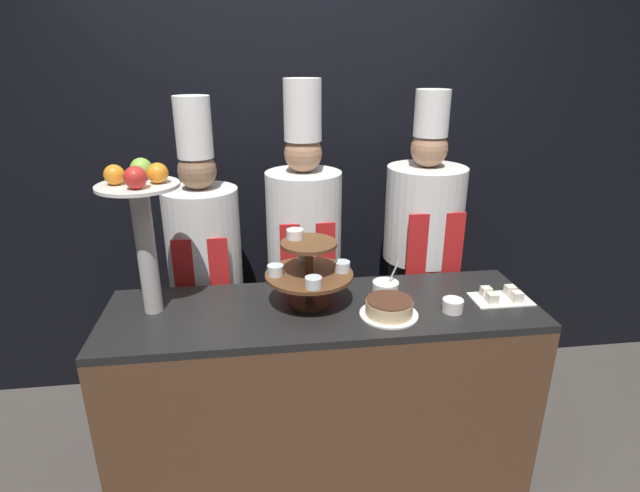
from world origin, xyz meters
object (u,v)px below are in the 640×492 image
(cup_white, at_px, (453,305))
(cake_round, at_px, (389,308))
(cake_square_tray, at_px, (501,296))
(chef_center_left, at_px, (304,250))
(serving_bowl_far, at_px, (386,287))
(chef_left, at_px, (205,262))
(fruit_pedestal, at_px, (142,213))
(tiered_stand, at_px, (309,269))
(chef_center_right, at_px, (422,247))

(cup_white, bearing_deg, cake_round, 179.82)
(cake_square_tray, relative_size, chef_center_left, 0.14)
(serving_bowl_far, xyz_separation_m, chef_center_left, (-0.34, 0.41, 0.04))
(chef_left, height_order, chef_center_left, chef_center_left)
(cake_round, relative_size, cup_white, 2.79)
(fruit_pedestal, height_order, chef_left, chef_left)
(tiered_stand, relative_size, fruit_pedestal, 0.59)
(fruit_pedestal, xyz_separation_m, chef_center_left, (0.70, 0.47, -0.37))
(tiered_stand, height_order, cake_square_tray, tiered_stand)
(fruit_pedestal, xyz_separation_m, chef_left, (0.18, 0.47, -0.42))
(fruit_pedestal, distance_m, chef_center_right, 1.48)
(chef_center_right, bearing_deg, cup_white, -96.26)
(serving_bowl_far, relative_size, chef_center_right, 0.08)
(cake_round, xyz_separation_m, chef_left, (-0.82, 0.64, -0.01))
(fruit_pedestal, height_order, cake_round, fruit_pedestal)
(cake_square_tray, height_order, chef_center_left, chef_center_left)
(cake_square_tray, xyz_separation_m, chef_center_right, (-0.19, 0.56, 0.04))
(chef_left, distance_m, chef_center_left, 0.52)
(cup_white, bearing_deg, chef_center_right, 83.74)
(chef_center_left, bearing_deg, cake_square_tray, -33.89)
(cup_white, height_order, chef_center_left, chef_center_left)
(cake_square_tray, xyz_separation_m, chef_left, (-1.36, 0.56, 0.01))
(chef_center_left, distance_m, chef_center_right, 0.65)
(chef_center_left, bearing_deg, tiered_stand, -93.39)
(cup_white, relative_size, chef_center_right, 0.05)
(cup_white, bearing_deg, chef_left, 149.85)
(cup_white, xyz_separation_m, serving_bowl_far, (-0.24, 0.23, -0.00))
(cake_round, distance_m, serving_bowl_far, 0.23)
(fruit_pedestal, height_order, chef_center_right, chef_center_right)
(tiered_stand, height_order, cake_round, tiered_stand)
(tiered_stand, xyz_separation_m, chef_left, (-0.49, 0.49, -0.14))
(cake_square_tray, distance_m, chef_center_left, 1.01)
(chef_center_right, bearing_deg, cake_square_tray, -71.43)
(fruit_pedestal, relative_size, cake_round, 2.60)
(cup_white, bearing_deg, fruit_pedestal, 172.25)
(cup_white, relative_size, chef_center_left, 0.05)
(cup_white, bearing_deg, cake_square_tray, 16.42)
(chef_center_right, bearing_deg, chef_left, -180.00)
(chef_left, relative_size, chef_center_left, 0.96)
(cake_round, xyz_separation_m, chef_center_right, (0.35, 0.64, 0.02))
(cup_white, height_order, serving_bowl_far, serving_bowl_far)
(cake_square_tray, xyz_separation_m, chef_center_left, (-0.84, 0.56, 0.05))
(tiered_stand, xyz_separation_m, chef_center_right, (0.68, 0.49, -0.11))
(fruit_pedestal, distance_m, serving_bowl_far, 1.12)
(cake_square_tray, xyz_separation_m, serving_bowl_far, (-0.50, 0.15, 0.01))
(fruit_pedestal, height_order, cup_white, fruit_pedestal)
(cake_round, relative_size, serving_bowl_far, 1.66)
(chef_center_right, bearing_deg, fruit_pedestal, -160.97)
(serving_bowl_far, xyz_separation_m, chef_left, (-0.86, 0.41, -0.00))
(cake_round, distance_m, chef_center_right, 0.73)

